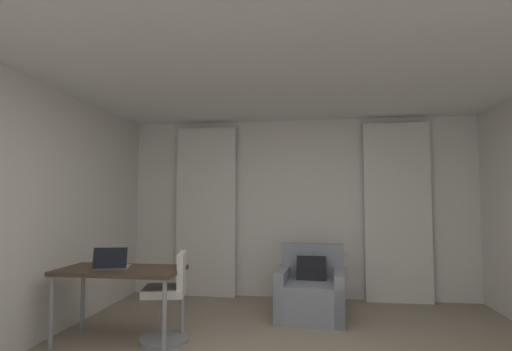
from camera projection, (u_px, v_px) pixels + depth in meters
The scene contains 8 objects.
wall_window at pixel (299, 208), 5.68m from camera, with size 5.12×0.06×2.60m.
ceiling at pixel (287, 31), 2.77m from camera, with size 5.12×6.12×0.06m, color white.
curtain_left_panel at pixel (206, 211), 5.74m from camera, with size 0.90×0.06×2.50m.
curtain_right_panel at pixel (397, 212), 5.36m from camera, with size 0.90×0.06×2.50m.
armchair at pixel (311, 293), 4.65m from camera, with size 0.85×0.84×0.85m.
desk at pixel (121, 275), 3.85m from camera, with size 1.22×0.61×0.73m.
desk_chair at pixel (168, 302), 3.86m from camera, with size 0.48×0.48×0.88m.
laptop at pixel (112, 264), 3.82m from camera, with size 0.37×0.31×0.22m.
Camera 1 is at (0.15, -2.70, 1.41)m, focal length 26.99 mm.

